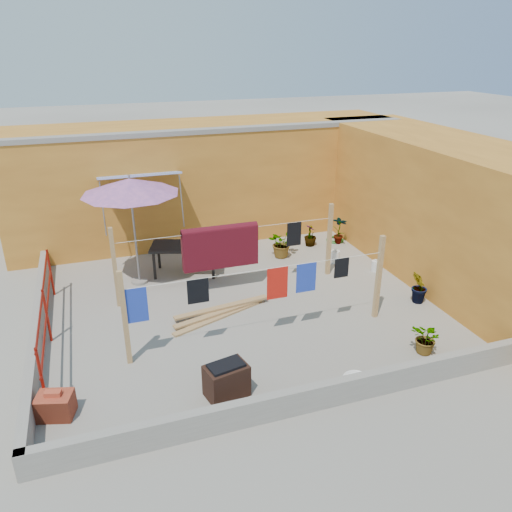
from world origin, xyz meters
name	(u,v)px	position (x,y,z in m)	size (l,w,h in m)	color
ground	(240,304)	(0.00, 0.00, 0.00)	(80.00, 80.00, 0.00)	#9E998E
wall_back	(208,179)	(0.50, 4.69, 1.61)	(11.00, 3.27, 3.21)	orange
wall_right	(449,210)	(5.20, 0.00, 1.60)	(2.40, 9.00, 3.20)	orange
parapet_front	(309,398)	(0.00, -3.58, 0.22)	(8.30, 0.16, 0.44)	gray
parapet_left	(37,328)	(-4.08, 0.00, 0.22)	(0.16, 7.30, 0.44)	gray
red_railing	(45,308)	(-3.85, -0.20, 0.72)	(0.05, 4.20, 1.10)	maroon
clothesline_rig	(225,253)	(-0.17, 0.54, 1.03)	(5.09, 2.35, 1.80)	tan
patio_umbrella	(130,187)	(-1.94, 1.81, 2.34)	(2.56, 2.56, 2.60)	gray
outdoor_table	(184,248)	(-0.80, 1.96, 0.68)	(1.77, 1.26, 0.75)	black
brick_stack	(55,405)	(-3.70, -2.46, 0.20)	(0.61, 0.52, 0.46)	#A23D25
lumber_pile	(220,312)	(-0.54, -0.31, 0.07)	(2.23, 0.93, 0.14)	tan
brazier	(226,380)	(-1.10, -2.83, 0.29)	(0.74, 0.57, 0.60)	black
white_basin	(356,379)	(1.06, -3.20, 0.04)	(0.46, 0.46, 0.08)	silver
water_jug_a	(335,256)	(3.00, 1.36, 0.16)	(0.23, 0.23, 0.37)	silver
water_jug_b	(375,266)	(3.70, 0.56, 0.14)	(0.20, 0.20, 0.31)	silver
green_hose	(335,240)	(3.70, 2.73, 0.03)	(0.50, 0.50, 0.07)	#1A6A17
plant_back_a	(281,243)	(1.81, 2.18, 0.39)	(0.71, 0.61, 0.78)	#225A19
plant_back_b	(310,235)	(2.87, 2.63, 0.31)	(0.35, 0.35, 0.62)	#225A19
plant_right_a	(339,230)	(3.70, 2.51, 0.41)	(0.43, 0.29, 0.82)	#225A19
plant_right_b	(419,287)	(3.70, -1.20, 0.38)	(0.42, 0.34, 0.76)	#225A19
plant_right_c	(427,339)	(2.68, -2.87, 0.31)	(0.55, 0.48, 0.61)	#225A19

